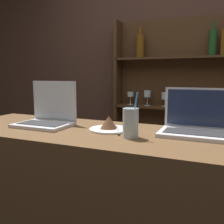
{
  "coord_description": "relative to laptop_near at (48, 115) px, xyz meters",
  "views": [
    {
      "loc": [
        0.39,
        -0.84,
        1.31
      ],
      "look_at": [
        -0.11,
        0.31,
        1.13
      ],
      "focal_mm": 40.0,
      "sensor_mm": 36.0,
      "label": 1
    }
  ],
  "objects": [
    {
      "name": "back_wall",
      "position": [
        0.51,
        1.33,
        0.26
      ],
      "size": [
        7.0,
        0.06,
        2.7
      ],
      "color": "#4C3328",
      "rests_on": "ground_plane"
    },
    {
      "name": "cake_plate",
      "position": [
        0.38,
        0.01,
        -0.03
      ],
      "size": [
        0.2,
        0.2,
        0.08
      ],
      "color": "white",
      "rests_on": "bar_counter"
    },
    {
      "name": "back_shelf",
      "position": [
        0.53,
        1.24,
        -0.11
      ],
      "size": [
        1.16,
        0.18,
        1.84
      ],
      "color": "#472D19",
      "rests_on": "ground_plane"
    },
    {
      "name": "laptop_near",
      "position": [
        0.0,
        0.0,
        0.0
      ],
      "size": [
        0.3,
        0.22,
        0.25
      ],
      "color": "silver",
      "rests_on": "bar_counter"
    },
    {
      "name": "water_glass",
      "position": [
        0.54,
        -0.09,
        0.01
      ],
      "size": [
        0.07,
        0.07,
        0.21
      ],
      "color": "silver",
      "rests_on": "bar_counter"
    },
    {
      "name": "laptop_far",
      "position": [
        0.81,
        0.1,
        -0.01
      ],
      "size": [
        0.33,
        0.22,
        0.22
      ],
      "color": "silver",
      "rests_on": "bar_counter"
    }
  ]
}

